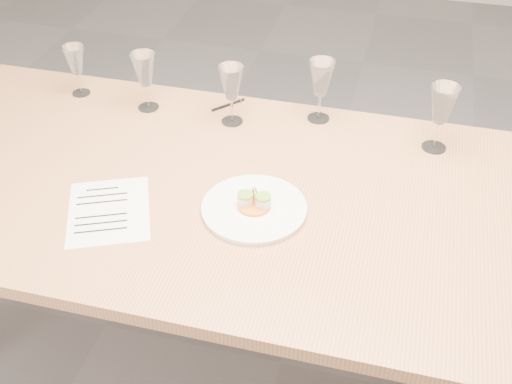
% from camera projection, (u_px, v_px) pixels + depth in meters
% --- Properties ---
extents(ground, '(7.00, 7.00, 0.00)m').
position_uv_depth(ground, '(280.00, 363.00, 2.24)').
color(ground, slate).
rests_on(ground, ground).
extents(dining_table, '(2.40, 1.00, 0.75)m').
position_uv_depth(dining_table, '(286.00, 215.00, 1.82)').
color(dining_table, '#B77E50').
rests_on(dining_table, ground).
extents(dinner_plate, '(0.28, 0.28, 0.07)m').
position_uv_depth(dinner_plate, '(254.00, 208.00, 1.72)').
color(dinner_plate, white).
rests_on(dinner_plate, dining_table).
extents(recipe_sheet, '(0.31, 0.34, 0.00)m').
position_uv_depth(recipe_sheet, '(109.00, 211.00, 1.73)').
color(recipe_sheet, white).
rests_on(recipe_sheet, dining_table).
extents(ballpoint_pen, '(0.09, 0.10, 0.01)m').
position_uv_depth(ballpoint_pen, '(228.00, 105.00, 2.15)').
color(ballpoint_pen, black).
rests_on(ballpoint_pen, dining_table).
extents(wine_glass_0, '(0.07, 0.07, 0.18)m').
position_uv_depth(wine_glass_0, '(75.00, 61.00, 2.14)').
color(wine_glass_0, white).
rests_on(wine_glass_0, dining_table).
extents(wine_glass_1, '(0.08, 0.08, 0.20)m').
position_uv_depth(wine_glass_1, '(144.00, 71.00, 2.06)').
color(wine_glass_1, white).
rests_on(wine_glass_1, dining_table).
extents(wine_glass_2, '(0.08, 0.08, 0.20)m').
position_uv_depth(wine_glass_2, '(231.00, 84.00, 1.99)').
color(wine_glass_2, white).
rests_on(wine_glass_2, dining_table).
extents(wine_glass_3, '(0.08, 0.08, 0.21)m').
position_uv_depth(wine_glass_3, '(321.00, 79.00, 2.00)').
color(wine_glass_3, white).
rests_on(wine_glass_3, dining_table).
extents(wine_glass_4, '(0.09, 0.09, 0.21)m').
position_uv_depth(wine_glass_4, '(442.00, 106.00, 1.87)').
color(wine_glass_4, white).
rests_on(wine_glass_4, dining_table).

